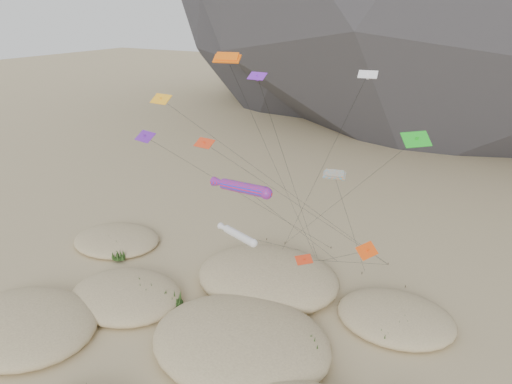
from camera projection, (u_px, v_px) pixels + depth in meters
ground at (203, 365)px, 43.72m from camera, size 500.00×500.00×0.00m
dunes at (212, 328)px, 47.49m from camera, size 52.65×37.70×3.90m
dune_grass at (213, 332)px, 46.63m from camera, size 43.84×26.26×1.50m
kite_stakes at (327, 259)px, 61.60m from camera, size 19.23×7.38×0.30m
rainbow_tube_kite at (242, 188)px, 47.79m from camera, size 9.34×15.34×14.04m
white_tube_kite at (238, 235)px, 46.54m from camera, size 5.77×18.34×10.07m
orange_parafoil at (228, 60)px, 49.44m from camera, size 7.92×10.31×25.19m
multi_parafoil at (335, 176)px, 43.90m from camera, size 2.10×12.69×16.04m
delta_kites at (269, 152)px, 46.32m from camera, size 28.93×19.52×24.03m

